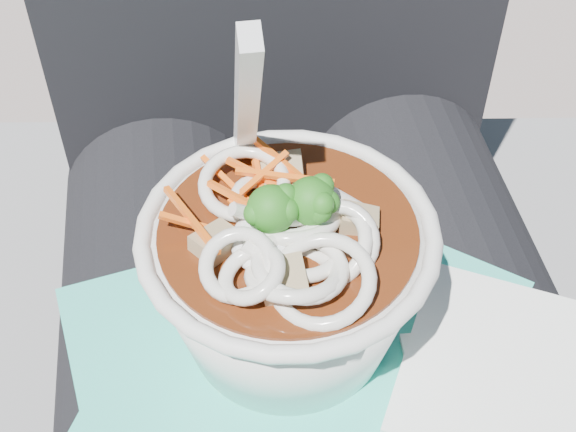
{
  "coord_description": "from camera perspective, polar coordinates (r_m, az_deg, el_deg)",
  "views": [
    {
      "loc": [
        -0.07,
        -0.26,
        1.03
      ],
      "look_at": [
        -0.03,
        0.01,
        0.75
      ],
      "focal_mm": 50.0,
      "sensor_mm": 36.0,
      "label": 1
    }
  ],
  "objects": [
    {
      "name": "lap",
      "position": [
        0.54,
        3.03,
        -14.21
      ],
      "size": [
        0.35,
        0.48,
        0.16
      ],
      "color": "black",
      "rests_on": "stone_ledge"
    },
    {
      "name": "person_body",
      "position": [
        0.58,
        1.4,
        -5.46
      ],
      "size": [
        0.34,
        0.94,
        1.03
      ],
      "color": "black",
      "rests_on": "ground"
    },
    {
      "name": "plastic_bag",
      "position": [
        0.44,
        3.26,
        -14.72
      ],
      "size": [
        0.33,
        0.33,
        0.02
      ],
      "color": "#30C8B0",
      "rests_on": "lap"
    },
    {
      "name": "napkins",
      "position": [
        0.45,
        18.07,
        -13.52
      ],
      "size": [
        0.17,
        0.2,
        0.01
      ],
      "color": "white",
      "rests_on": "plastic_bag"
    },
    {
      "name": "udon_bowl",
      "position": [
        0.42,
        -0.01,
        -3.85
      ],
      "size": [
        0.15,
        0.15,
        0.2
      ],
      "color": "white",
      "rests_on": "plastic_bag"
    }
  ]
}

